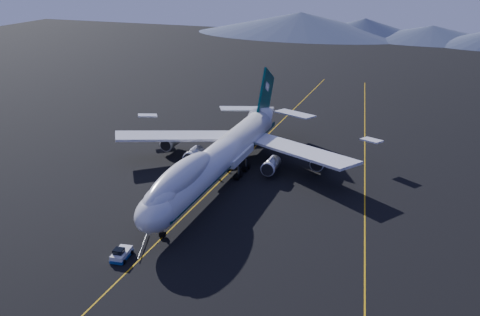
% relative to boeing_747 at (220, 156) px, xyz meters
% --- Properties ---
extents(ground, '(500.00, 500.00, 0.00)m').
position_rel_boeing_747_xyz_m(ground, '(-0.00, -0.03, -5.81)').
color(ground, black).
rests_on(ground, ground).
extents(taxiway_line_main, '(0.25, 220.00, 0.01)m').
position_rel_boeing_747_xyz_m(taxiway_line_main, '(-0.00, -0.03, -5.80)').
color(taxiway_line_main, '#C7940B').
rests_on(taxiway_line_main, ground).
extents(taxiway_line_side, '(28.08, 198.09, 0.01)m').
position_rel_boeing_747_xyz_m(taxiway_line_side, '(30.00, 9.97, -5.80)').
color(taxiway_line_side, '#C7940B').
rests_on(taxiway_line_side, ground).
extents(boeing_747, '(59.62, 72.43, 19.37)m').
position_rel_boeing_747_xyz_m(boeing_747, '(0.00, 0.00, 0.00)').
color(boeing_747, silver).
rests_on(boeing_747, ground).
extents(pushback_tug, '(3.03, 4.75, 1.96)m').
position_rel_boeing_747_xyz_m(pushback_tug, '(-3.00, -35.02, -5.20)').
color(pushback_tug, silver).
rests_on(pushback_tug, ground).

